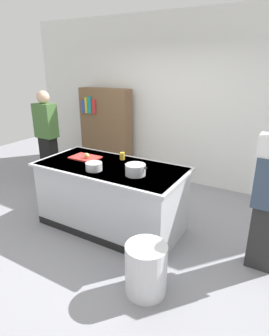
% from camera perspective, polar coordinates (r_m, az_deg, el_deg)
% --- Properties ---
extents(ground_plane, '(10.00, 10.00, 0.00)m').
position_cam_1_polar(ground_plane, '(4.08, -4.54, -11.49)').
color(ground_plane, gray).
extents(back_wall, '(6.40, 0.12, 3.00)m').
position_cam_1_polar(back_wall, '(5.36, 8.14, 13.20)').
color(back_wall, white).
rests_on(back_wall, ground_plane).
extents(counter_island, '(1.98, 0.98, 0.90)m').
position_cam_1_polar(counter_island, '(3.86, -4.74, -5.61)').
color(counter_island, '#B7BABF').
rests_on(counter_island, ground_plane).
extents(cutting_board, '(0.40, 0.28, 0.02)m').
position_cam_1_polar(cutting_board, '(4.02, -9.94, 2.10)').
color(cutting_board, red).
rests_on(cutting_board, counter_island).
extents(onion, '(0.07, 0.07, 0.07)m').
position_cam_1_polar(onion, '(3.95, -9.65, 2.50)').
color(onion, tan).
rests_on(onion, cutting_board).
extents(stock_pot, '(0.31, 0.25, 0.13)m').
position_cam_1_polar(stock_pot, '(3.35, 0.18, -0.34)').
color(stock_pot, '#B7BABF').
rests_on(stock_pot, counter_island).
extents(mixing_bowl, '(0.21, 0.21, 0.10)m').
position_cam_1_polar(mixing_bowl, '(3.54, -8.21, 0.31)').
color(mixing_bowl, '#B7BABF').
rests_on(mixing_bowl, counter_island).
extents(juice_cup, '(0.07, 0.07, 0.10)m').
position_cam_1_polar(juice_cup, '(3.90, -2.44, 2.42)').
color(juice_cup, yellow).
rests_on(juice_cup, counter_island).
extents(trash_bin, '(0.41, 0.41, 0.53)m').
position_cam_1_polar(trash_bin, '(2.93, 2.34, -19.73)').
color(trash_bin, silver).
rests_on(trash_bin, ground_plane).
extents(person_guest, '(0.38, 0.24, 1.72)m').
position_cam_1_polar(person_guest, '(5.37, -17.24, 6.09)').
color(person_guest, black).
rests_on(person_guest, ground_plane).
extents(bookshelf, '(1.10, 0.31, 1.70)m').
position_cam_1_polar(bookshelf, '(5.87, -5.78, 7.49)').
color(bookshelf, brown).
rests_on(bookshelf, ground_plane).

